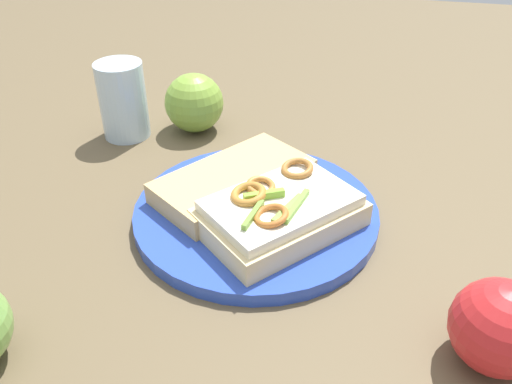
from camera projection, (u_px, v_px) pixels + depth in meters
ground_plane at (256, 218)px, 0.58m from camera, size 2.00×2.00×0.00m
plate at (256, 213)px, 0.57m from camera, size 0.26×0.26×0.01m
sandwich at (280, 212)px, 0.53m from camera, size 0.19×0.18×0.05m
bread_slice_side at (234, 181)px, 0.59m from camera, size 0.20×0.18×0.02m
apple_0 at (194, 103)px, 0.73m from camera, size 0.11×0.11×0.08m
apple_1 at (500, 327)px, 0.40m from camera, size 0.09×0.09×0.08m
drinking_glass at (123, 100)px, 0.71m from camera, size 0.06×0.06×0.10m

